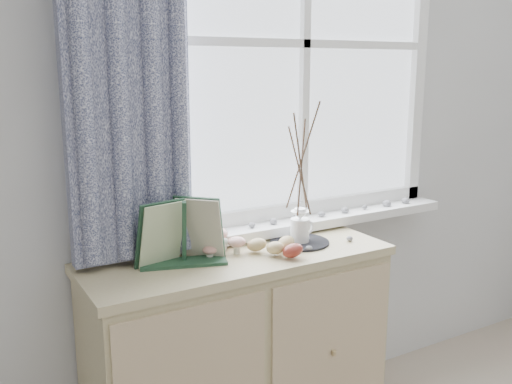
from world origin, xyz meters
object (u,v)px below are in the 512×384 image
botanical_book (186,233)px  toadstool_cluster (219,238)px  twig_pitcher (301,162)px  sideboard (240,356)px

botanical_book → toadstool_cluster: botanical_book is taller
twig_pitcher → botanical_book: bearing=169.1°
sideboard → twig_pitcher: bearing=1.3°
toadstool_cluster → botanical_book: bearing=-154.1°
sideboard → toadstool_cluster: toadstool_cluster is taller
toadstool_cluster → twig_pitcher: size_ratio=0.31×
toadstool_cluster → twig_pitcher: 0.44m
botanical_book → toadstool_cluster: bearing=43.2°
toadstool_cluster → twig_pitcher: bearing=-9.8°
sideboard → twig_pitcher: 0.81m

